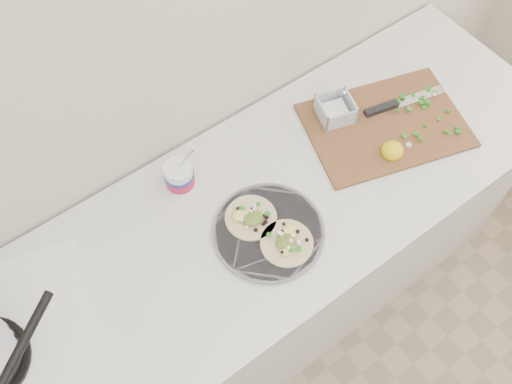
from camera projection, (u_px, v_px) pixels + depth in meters
counter at (210, 300)px, 1.97m from camera, size 2.44×0.66×0.90m
taco_plate at (269, 230)px, 1.58m from camera, size 0.31×0.31×0.04m
tub at (180, 175)px, 1.62m from camera, size 0.09×0.09×0.19m
cutboard at (381, 121)px, 1.78m from camera, size 0.56×0.47×0.08m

